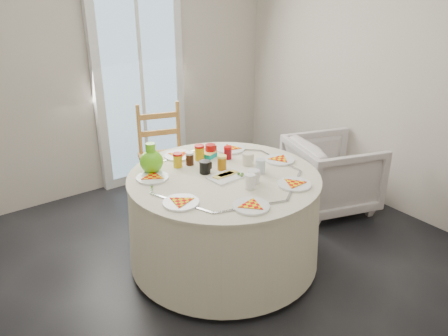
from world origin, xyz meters
TOP-DOWN VIEW (x-y plane):
  - floor at (0.00, 0.00)m, footprint 4.00×4.00m
  - wall_back at (0.00, 2.00)m, footprint 4.00×0.02m
  - wall_right at (2.00, 0.00)m, footprint 0.02×4.00m
  - glass_door at (0.40, 1.95)m, footprint 1.00×0.08m
  - table at (0.16, 0.17)m, footprint 1.45×1.45m
  - wooden_chair at (0.26, 1.27)m, footprint 0.55×0.54m
  - armchair at (1.52, 0.28)m, footprint 0.89×0.92m
  - place_settings at (0.16, 0.17)m, footprint 1.59×1.59m
  - jar_cluster at (0.16, 0.45)m, footprint 0.49×0.30m
  - butter_tub at (0.27, 0.51)m, footprint 0.13×0.11m
  - green_pitcher at (-0.24, 0.53)m, footprint 0.18×0.18m
  - cheese_platter at (0.16, 0.12)m, footprint 0.28×0.19m
  - mugs_glasses at (0.25, 0.16)m, footprint 0.82×0.82m

SIDE VIEW (x-z plane):
  - floor at x=0.00m, z-range 0.00..0.00m
  - table at x=0.16m, z-range 0.01..0.74m
  - armchair at x=1.52m, z-range 0.01..0.77m
  - wooden_chair at x=0.26m, z-range -0.03..0.97m
  - place_settings at x=0.16m, z-range 0.76..0.78m
  - cheese_platter at x=0.16m, z-range 0.75..0.79m
  - butter_tub at x=0.27m, z-range 0.76..0.81m
  - mugs_glasses at x=0.25m, z-range 0.75..0.87m
  - jar_cluster at x=0.16m, z-range 0.75..0.89m
  - green_pitcher at x=-0.24m, z-range 0.76..0.98m
  - glass_door at x=0.40m, z-range 0.00..2.10m
  - wall_back at x=0.00m, z-range 0.00..2.60m
  - wall_right at x=2.00m, z-range 0.00..2.60m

